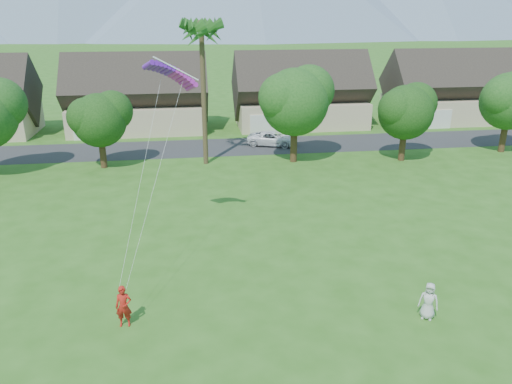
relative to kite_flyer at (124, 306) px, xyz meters
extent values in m
plane|color=#2D6019|center=(6.66, -4.08, -0.97)|extent=(500.00, 500.00, 0.00)
cube|color=#2D2D30|center=(6.66, 29.92, -0.96)|extent=(90.00, 7.00, 0.01)
imported|color=#B51D14|center=(0.00, 0.00, 0.00)|extent=(0.72, 0.49, 1.94)
imported|color=beige|center=(13.45, -1.31, -0.09)|extent=(1.03, 0.93, 1.76)
imported|color=white|center=(11.73, 29.92, -0.26)|extent=(5.58, 3.94, 1.41)
cube|color=beige|center=(-2.34, 38.92, 0.53)|extent=(15.00, 8.00, 3.00)
cube|color=#382D28|center=(-2.34, 38.92, 3.82)|extent=(15.75, 8.15, 8.15)
cube|color=silver|center=(-6.54, 34.86, 0.13)|extent=(4.80, 0.12, 2.20)
cube|color=beige|center=(16.66, 38.92, 0.53)|extent=(15.00, 8.00, 3.00)
cube|color=#382D28|center=(16.66, 38.92, 3.82)|extent=(15.75, 8.15, 8.15)
cube|color=silver|center=(12.46, 34.86, 0.13)|extent=(4.80, 0.12, 2.20)
cube|color=beige|center=(35.66, 38.92, 0.53)|extent=(15.00, 8.00, 3.00)
cube|color=#382D28|center=(35.66, 38.92, 3.82)|extent=(15.75, 8.15, 8.15)
cube|color=silver|center=(31.46, 34.86, 0.13)|extent=(4.80, 0.12, 2.20)
cylinder|color=#47301C|center=(-4.34, 24.42, 0.12)|extent=(0.56, 0.56, 2.18)
sphere|color=#214916|center=(-4.34, 24.42, 3.25)|extent=(4.62, 4.62, 4.62)
cylinder|color=#47301C|center=(12.66, 23.92, 0.44)|extent=(0.62, 0.62, 2.82)
sphere|color=#214916|center=(12.66, 23.92, 4.49)|extent=(5.98, 5.98, 5.98)
cylinder|color=#47301C|center=(22.66, 22.92, 0.18)|extent=(0.58, 0.58, 2.30)
sphere|color=#214916|center=(22.66, 22.92, 3.50)|extent=(4.90, 4.90, 4.90)
cylinder|color=#47301C|center=(33.66, 24.42, 0.31)|extent=(0.60, 0.60, 2.56)
sphere|color=#214916|center=(33.66, 24.42, 3.99)|extent=(5.44, 5.44, 5.44)
cylinder|color=#4C3D26|center=(4.66, 24.42, 5.03)|extent=(0.44, 0.44, 12.00)
sphere|color=#286021|center=(4.66, 24.42, 11.33)|extent=(3.00, 3.00, 3.00)
cube|color=#6317AF|center=(1.71, 8.57, 9.00)|extent=(1.69, 1.42, 0.50)
cube|color=#B622A9|center=(3.15, 8.57, 9.00)|extent=(1.69, 1.42, 0.50)
camera|label=1|loc=(3.12, -19.31, 12.13)|focal=35.00mm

